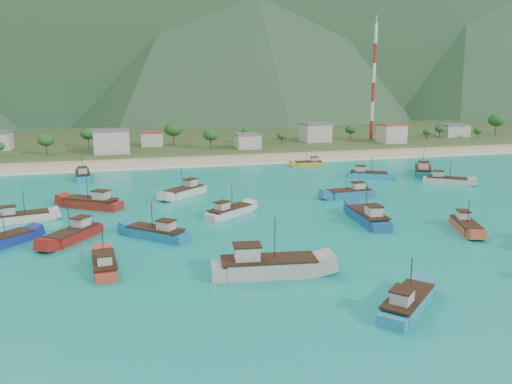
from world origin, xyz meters
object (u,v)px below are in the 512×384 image
object	(u,v)px
boat_6	(309,164)
boat_25	(229,212)
boat_1	(83,176)
boat_28	(423,171)
radio_tower	(374,83)
boat_4	(105,266)
boat_10	(466,226)
boat_23	(350,194)
boat_24	(20,218)
boat_9	(74,235)
boat_31	(368,175)
boat_22	(185,192)
boat_19	(368,218)
boat_20	(157,234)
boat_15	(0,242)
boat_27	(266,267)
boat_29	(407,304)
boat_18	(446,181)
boat_12	(92,204)

from	to	relation	value
boat_6	boat_25	distance (m)	59.97
boat_1	boat_28	world-z (taller)	boat_28
radio_tower	boat_4	world-z (taller)	radio_tower
boat_10	boat_23	size ratio (longest dim) A/B	0.94
boat_6	boat_25	size ratio (longest dim) A/B	0.91
boat_23	boat_24	size ratio (longest dim) A/B	1.03
boat_9	boat_28	world-z (taller)	boat_28
boat_25	boat_31	xyz separation A→B (m)	(41.83, 26.80, 0.05)
boat_22	boat_28	bearing A→B (deg)	-125.28
boat_19	boat_20	world-z (taller)	boat_19
boat_9	boat_25	world-z (taller)	boat_9
boat_24	boat_15	bearing A→B (deg)	-13.75
boat_15	boat_20	distance (m)	22.47
boat_19	boat_27	bearing A→B (deg)	-137.77
boat_23	boat_25	world-z (taller)	boat_23
boat_4	boat_19	size ratio (longest dim) A/B	0.79
boat_19	boat_4	bearing A→B (deg)	-161.06
boat_10	boat_24	bearing A→B (deg)	1.79
boat_1	boat_6	distance (m)	62.37
boat_25	boat_10	bearing A→B (deg)	26.46
boat_19	boat_20	xyz separation A→B (m)	(-35.51, 0.89, -0.16)
boat_9	boat_29	distance (m)	49.95
boat_6	boat_24	xyz separation A→B (m)	(-70.27, -43.13, 0.12)
boat_6	boat_19	world-z (taller)	boat_19
boat_6	boat_10	world-z (taller)	boat_10
boat_19	boat_25	size ratio (longest dim) A/B	1.24
boat_20	boat_27	world-z (taller)	boat_27
boat_9	boat_18	distance (m)	85.36
boat_18	boat_24	xyz separation A→B (m)	(-91.96, -9.40, -0.03)
boat_4	radio_tower	bearing A→B (deg)	45.47
boat_23	radio_tower	bearing A→B (deg)	-33.82
boat_20	boat_25	xyz separation A→B (m)	(13.67, 10.09, -0.06)
boat_28	radio_tower	bearing A→B (deg)	104.54
boat_20	boat_22	size ratio (longest dim) A/B	0.94
boat_29	boat_23	bearing A→B (deg)	119.67
boat_9	boat_12	world-z (taller)	boat_12
boat_4	boat_20	size ratio (longest dim) A/B	0.99
boat_1	boat_22	world-z (taller)	boat_1
boat_20	boat_25	bearing A→B (deg)	-10.07
radio_tower	boat_19	size ratio (longest dim) A/B	3.68
boat_20	boat_22	distance (m)	30.05
boat_9	boat_12	bearing A→B (deg)	-59.66
boat_9	boat_31	world-z (taller)	boat_9
boat_27	boat_29	distance (m)	17.61
boat_1	boat_25	xyz separation A→B (m)	(27.58, -44.77, -0.14)
boat_1	boat_27	world-z (taller)	boat_27
boat_18	boat_29	distance (m)	74.39
boat_9	boat_27	distance (m)	32.46
boat_4	boat_28	xyz separation A→B (m)	(78.84, 48.69, 0.37)
boat_12	boat_20	world-z (taller)	boat_12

